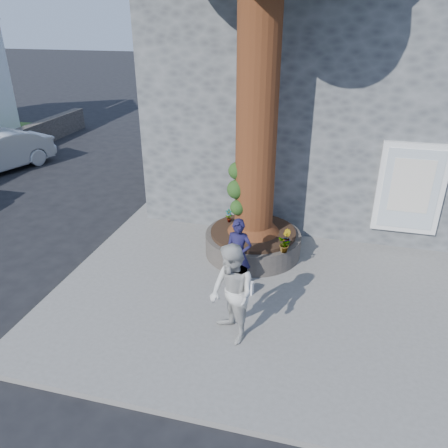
# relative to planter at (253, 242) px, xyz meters

# --- Properties ---
(ground) EXTENTS (120.00, 120.00, 0.00)m
(ground) POSITION_rel_planter_xyz_m (-0.80, -2.00, -0.41)
(ground) COLOR black
(ground) RESTS_ON ground
(pavement) EXTENTS (9.00, 8.00, 0.12)m
(pavement) POSITION_rel_planter_xyz_m (0.70, -1.00, -0.35)
(pavement) COLOR slate
(pavement) RESTS_ON ground
(yellow_line) EXTENTS (0.10, 30.00, 0.01)m
(yellow_line) POSITION_rel_planter_xyz_m (-3.85, -1.00, -0.41)
(yellow_line) COLOR yellow
(yellow_line) RESTS_ON ground
(stone_shop) EXTENTS (10.30, 8.30, 6.30)m
(stone_shop) POSITION_rel_planter_xyz_m (1.70, 5.20, 2.75)
(stone_shop) COLOR #494C4E
(stone_shop) RESTS_ON ground
(planter) EXTENTS (2.30, 2.30, 0.60)m
(planter) POSITION_rel_planter_xyz_m (0.00, 0.00, 0.00)
(planter) COLOR black
(planter) RESTS_ON pavement
(man) EXTENTS (0.59, 0.41, 1.56)m
(man) POSITION_rel_planter_xyz_m (-0.03, -1.51, 0.49)
(man) COLOR #161437
(man) RESTS_ON pavement
(woman) EXTENTS (1.13, 1.14, 1.86)m
(woman) POSITION_rel_planter_xyz_m (0.23, -3.14, 0.64)
(woman) COLOR beige
(woman) RESTS_ON pavement
(shopping_bag) EXTENTS (0.21, 0.14, 0.28)m
(shopping_bag) POSITION_rel_planter_xyz_m (0.24, -1.73, -0.15)
(shopping_bag) COLOR white
(shopping_bag) RESTS_ON pavement
(plant_a) EXTENTS (0.22, 0.19, 0.34)m
(plant_a) POSITION_rel_planter_xyz_m (-0.68, 0.32, 0.48)
(plant_a) COLOR gray
(plant_a) RESTS_ON planter
(plant_b) EXTENTS (0.28, 0.28, 0.39)m
(plant_b) POSITION_rel_planter_xyz_m (0.85, -0.56, 0.50)
(plant_b) COLOR gray
(plant_b) RESTS_ON planter
(plant_c) EXTENTS (0.25, 0.25, 0.32)m
(plant_c) POSITION_rel_planter_xyz_m (0.85, -0.85, 0.47)
(plant_c) COLOR gray
(plant_c) RESTS_ON planter
(plant_d) EXTENTS (0.31, 0.34, 0.34)m
(plant_d) POSITION_rel_planter_xyz_m (0.85, -0.85, 0.48)
(plant_d) COLOR gray
(plant_d) RESTS_ON planter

